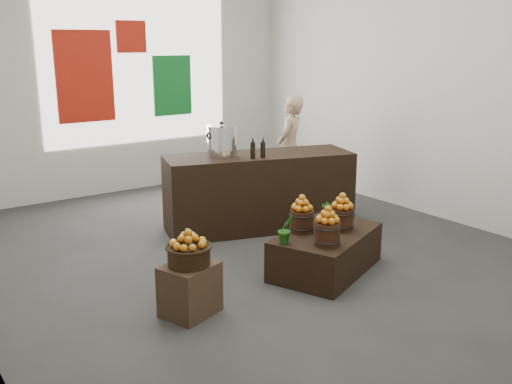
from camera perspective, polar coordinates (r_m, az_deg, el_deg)
ground at (r=6.91m, az=-1.21°, el=-5.74°), size 7.00×7.00×0.00m
back_wall at (r=9.58m, az=-13.41°, el=11.89°), size 6.00×0.04×4.00m
back_opening at (r=9.68m, az=-11.69°, el=12.01°), size 3.20×0.02×2.40m
deco_red_left at (r=9.34m, az=-16.76°, el=10.99°), size 0.90×0.04×1.40m
deco_green_right at (r=9.95m, az=-8.37°, el=10.49°), size 0.70×0.04×1.00m
deco_red_upper at (r=9.62m, az=-12.39°, el=14.94°), size 0.50×0.04×0.50m
crate at (r=5.31m, az=-6.62°, el=-9.64°), size 0.58×0.53×0.48m
wicker_basket at (r=5.18m, az=-6.73°, el=-6.34°), size 0.38×0.38×0.17m
apples_in_basket at (r=5.12m, az=-6.79°, el=-4.60°), size 0.30×0.30×0.16m
display_table at (r=6.26m, az=7.00°, el=-5.93°), size 1.49×1.22×0.44m
apple_bucket_front_left at (r=5.76m, az=7.15°, el=-4.19°), size 0.26×0.26×0.24m
apples_in_bucket_front_left at (r=5.70m, az=7.21°, el=-2.24°), size 0.19×0.19×0.17m
apple_bucket_front_right at (r=6.26m, az=8.57°, el=-2.70°), size 0.26×0.26×0.24m
apples_in_bucket_front_right at (r=6.20m, az=8.64°, el=-0.90°), size 0.19×0.19×0.17m
apple_bucket_rear at (r=6.14m, az=4.59°, el=-2.92°), size 0.26×0.26×0.24m
apples_in_bucket_rear at (r=6.08m, az=4.63°, el=-1.09°), size 0.19×0.19×0.17m
herb_garnish_right at (r=6.60m, az=7.38°, el=-1.69°), size 0.27×0.25×0.24m
herb_garnish_left at (r=5.77m, az=2.99°, el=-3.73°), size 0.17×0.14×0.30m
counter at (r=7.56m, az=0.31°, el=0.07°), size 2.57×1.46×1.00m
stock_pot_left at (r=7.27m, az=-3.45°, el=5.03°), size 0.38×0.38×0.38m
oil_cruets at (r=7.19m, az=0.94°, el=4.54°), size 0.19×0.12×0.28m
shopper at (r=8.84m, az=3.41°, el=4.32°), size 0.71×0.65×1.64m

